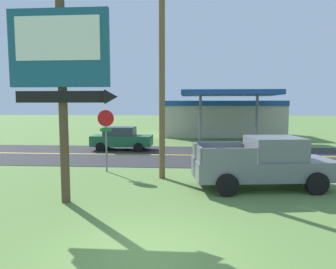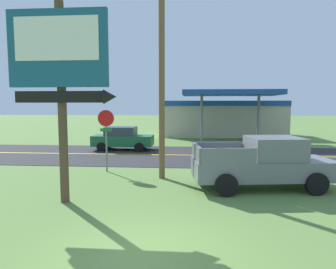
{
  "view_description": "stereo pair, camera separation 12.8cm",
  "coord_description": "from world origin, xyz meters",
  "px_view_note": "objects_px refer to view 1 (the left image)",
  "views": [
    {
      "loc": [
        1.03,
        -6.13,
        3.16
      ],
      "look_at": [
        0.0,
        8.0,
        1.8
      ],
      "focal_mm": 32.66,
      "sensor_mm": 36.0,
      "label": 1
    },
    {
      "loc": [
        1.16,
        -6.12,
        3.16
      ],
      "look_at": [
        0.0,
        8.0,
        1.8
      ],
      "focal_mm": 32.66,
      "sensor_mm": 36.0,
      "label": 2
    }
  ],
  "objects_px": {
    "utility_pole": "(162,63)",
    "car_green_near_lane": "(122,138)",
    "motel_sign": "(62,67)",
    "gas_station": "(222,117)",
    "pickup_grey_parked_on_lawn": "(264,163)",
    "stop_sign": "(106,129)"
  },
  "relations": [
    {
      "from": "motel_sign",
      "to": "utility_pole",
      "type": "xyz_separation_m",
      "value": [
        2.77,
        3.66,
        0.58
      ]
    },
    {
      "from": "utility_pole",
      "to": "pickup_grey_parked_on_lawn",
      "type": "xyz_separation_m",
      "value": [
        4.03,
        -1.28,
        -3.95
      ]
    },
    {
      "from": "utility_pole",
      "to": "gas_station",
      "type": "xyz_separation_m",
      "value": [
        4.46,
        19.15,
        -2.97
      ]
    },
    {
      "from": "motel_sign",
      "to": "pickup_grey_parked_on_lawn",
      "type": "relative_size",
      "value": 1.18
    },
    {
      "from": "stop_sign",
      "to": "car_green_near_lane",
      "type": "xyz_separation_m",
      "value": [
        -0.86,
        7.03,
        -1.2
      ]
    },
    {
      "from": "utility_pole",
      "to": "pickup_grey_parked_on_lawn",
      "type": "height_order",
      "value": "utility_pole"
    },
    {
      "from": "stop_sign",
      "to": "car_green_near_lane",
      "type": "bearing_deg",
      "value": 97.01
    },
    {
      "from": "pickup_grey_parked_on_lawn",
      "to": "utility_pole",
      "type": "bearing_deg",
      "value": 162.39
    },
    {
      "from": "motel_sign",
      "to": "car_green_near_lane",
      "type": "xyz_separation_m",
      "value": [
        -0.86,
        11.8,
        -3.51
      ]
    },
    {
      "from": "motel_sign",
      "to": "stop_sign",
      "type": "distance_m",
      "value": 5.3
    },
    {
      "from": "motel_sign",
      "to": "gas_station",
      "type": "bearing_deg",
      "value": 72.41
    },
    {
      "from": "motel_sign",
      "to": "gas_station",
      "type": "distance_m",
      "value": 24.06
    },
    {
      "from": "motel_sign",
      "to": "stop_sign",
      "type": "relative_size",
      "value": 2.16
    },
    {
      "from": "utility_pole",
      "to": "car_green_near_lane",
      "type": "distance_m",
      "value": 9.8
    },
    {
      "from": "utility_pole",
      "to": "motel_sign",
      "type": "bearing_deg",
      "value": -127.09
    },
    {
      "from": "car_green_near_lane",
      "to": "gas_station",
      "type": "bearing_deg",
      "value": 53.69
    },
    {
      "from": "utility_pole",
      "to": "gas_station",
      "type": "height_order",
      "value": "utility_pole"
    },
    {
      "from": "utility_pole",
      "to": "car_green_near_lane",
      "type": "bearing_deg",
      "value": 114.04
    },
    {
      "from": "motel_sign",
      "to": "pickup_grey_parked_on_lawn",
      "type": "xyz_separation_m",
      "value": [
        6.8,
        2.39,
        -3.37
      ]
    },
    {
      "from": "stop_sign",
      "to": "utility_pole",
      "type": "xyz_separation_m",
      "value": [
        2.77,
        -1.11,
        2.89
      ]
    },
    {
      "from": "car_green_near_lane",
      "to": "stop_sign",
      "type": "bearing_deg",
      "value": -82.99
    },
    {
      "from": "motel_sign",
      "to": "stop_sign",
      "type": "height_order",
      "value": "motel_sign"
    }
  ]
}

